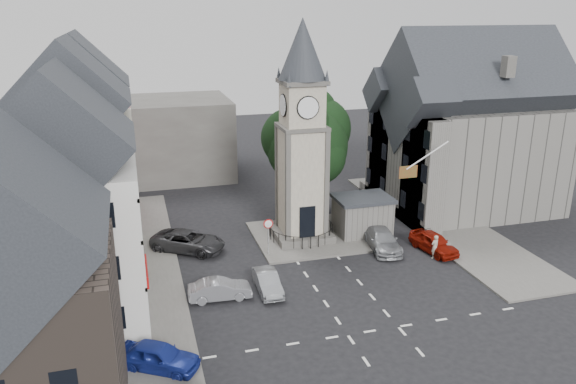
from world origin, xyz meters
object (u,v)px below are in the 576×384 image
object	(u,v)px
stone_shelter	(362,215)
car_east_red	(434,243)
pedestrian	(435,247)
car_west_blue	(159,356)
clock_tower	(302,135)

from	to	relation	value
stone_shelter	car_east_red	world-z (taller)	stone_shelter
stone_shelter	pedestrian	distance (m)	6.40
stone_shelter	car_east_red	size ratio (longest dim) A/B	1.03
stone_shelter	car_east_red	distance (m)	5.89
car_west_blue	pedestrian	world-z (taller)	pedestrian
clock_tower	pedestrian	world-z (taller)	clock_tower
car_west_blue	pedestrian	bearing A→B (deg)	-37.20
stone_shelter	pedestrian	world-z (taller)	stone_shelter
clock_tower	stone_shelter	world-z (taller)	clock_tower
stone_shelter	car_west_blue	world-z (taller)	stone_shelter
pedestrian	car_west_blue	bearing A→B (deg)	8.21
stone_shelter	pedestrian	xyz separation A→B (m)	(3.20, -5.50, -0.68)
stone_shelter	pedestrian	size ratio (longest dim) A/B	2.48
stone_shelter	car_west_blue	xyz separation A→B (m)	(-16.30, -13.25, -0.85)
clock_tower	car_west_blue	bearing A→B (deg)	-129.93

